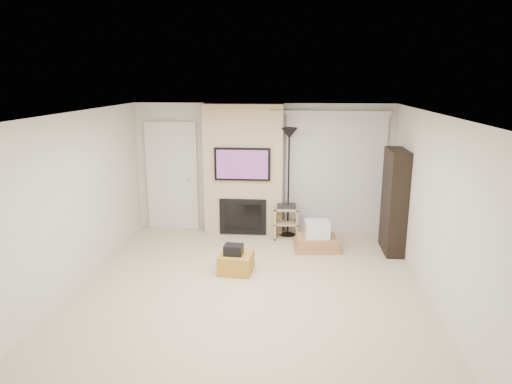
# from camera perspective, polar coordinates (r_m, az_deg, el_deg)

# --- Properties ---
(floor) EXTENTS (5.00, 5.50, 0.00)m
(floor) POSITION_cam_1_polar(r_m,az_deg,el_deg) (6.70, -0.88, -12.09)
(floor) COLOR beige
(floor) RESTS_ON ground
(ceiling) EXTENTS (5.00, 5.50, 0.00)m
(ceiling) POSITION_cam_1_polar(r_m,az_deg,el_deg) (6.04, -0.97, 9.74)
(ceiling) COLOR white
(ceiling) RESTS_ON wall_back
(wall_back) EXTENTS (5.00, 0.00, 2.50)m
(wall_back) POSITION_cam_1_polar(r_m,az_deg,el_deg) (8.93, 0.83, 3.02)
(wall_back) COLOR beige
(wall_back) RESTS_ON ground
(wall_front) EXTENTS (5.00, 0.00, 2.50)m
(wall_front) POSITION_cam_1_polar(r_m,az_deg,el_deg) (3.71, -5.25, -13.30)
(wall_front) COLOR beige
(wall_front) RESTS_ON ground
(wall_left) EXTENTS (0.00, 5.50, 2.50)m
(wall_left) POSITION_cam_1_polar(r_m,az_deg,el_deg) (6.96, -21.87, -1.16)
(wall_left) COLOR beige
(wall_left) RESTS_ON ground
(wall_right) EXTENTS (0.00, 5.50, 2.50)m
(wall_right) POSITION_cam_1_polar(r_m,az_deg,el_deg) (6.51, 21.56, -2.13)
(wall_right) COLOR beige
(wall_right) RESTS_ON ground
(hvac_vent) EXTENTS (0.35, 0.18, 0.01)m
(hvac_vent) POSITION_cam_1_polar(r_m,az_deg,el_deg) (6.81, 3.12, 10.17)
(hvac_vent) COLOR silver
(hvac_vent) RESTS_ON ceiling
(ottoman) EXTENTS (0.54, 0.54, 0.30)m
(ottoman) POSITION_cam_1_polar(r_m,az_deg,el_deg) (7.22, -2.50, -8.82)
(ottoman) COLOR #B67E2A
(ottoman) RESTS_ON floor
(black_bag) EXTENTS (0.30, 0.24, 0.16)m
(black_bag) POSITION_cam_1_polar(r_m,az_deg,el_deg) (7.11, -2.82, -7.21)
(black_bag) COLOR black
(black_bag) RESTS_ON ottoman
(fireplace_wall) EXTENTS (1.50, 0.47, 2.50)m
(fireplace_wall) POSITION_cam_1_polar(r_m,az_deg,el_deg) (8.75, -1.55, 2.70)
(fireplace_wall) COLOR tan
(fireplace_wall) RESTS_ON floor
(entry_door) EXTENTS (1.02, 0.11, 2.14)m
(entry_door) POSITION_cam_1_polar(r_m,az_deg,el_deg) (9.23, -10.41, 1.91)
(entry_door) COLOR silver
(entry_door) RESTS_ON floor
(vertical_blinds) EXTENTS (1.98, 0.10, 2.37)m
(vertical_blinds) POSITION_cam_1_polar(r_m,az_deg,el_deg) (8.89, 9.86, 2.92)
(vertical_blinds) COLOR silver
(vertical_blinds) RESTS_ON floor
(floor_lamp) EXTENTS (0.31, 0.31, 2.08)m
(floor_lamp) POSITION_cam_1_polar(r_m,az_deg,el_deg) (8.44, 4.15, 5.03)
(floor_lamp) COLOR black
(floor_lamp) RESTS_ON floor
(av_stand) EXTENTS (0.45, 0.38, 0.66)m
(av_stand) POSITION_cam_1_polar(r_m,az_deg,el_deg) (8.65, 3.81, -3.55)
(av_stand) COLOR tan
(av_stand) RESTS_ON floor
(box_stack) EXTENTS (0.82, 0.65, 0.52)m
(box_stack) POSITION_cam_1_polar(r_m,az_deg,el_deg) (8.18, 7.58, -5.80)
(box_stack) COLOR #AB744B
(box_stack) RESTS_ON floor
(bookshelf) EXTENTS (0.30, 0.80, 1.80)m
(bookshelf) POSITION_cam_1_polar(r_m,az_deg,el_deg) (8.18, 16.89, -1.13)
(bookshelf) COLOR black
(bookshelf) RESTS_ON floor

